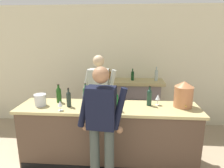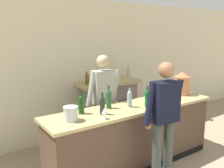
{
  "view_description": "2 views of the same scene",
  "coord_description": "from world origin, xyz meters",
  "views": [
    {
      "loc": [
        0.24,
        -0.4,
        2.12
      ],
      "look_at": [
        -0.02,
        3.13,
        1.23
      ],
      "focal_mm": 32.0,
      "sensor_mm": 36.0,
      "label": 1
    },
    {
      "loc": [
        -2.45,
        -0.25,
        2.11
      ],
      "look_at": [
        -0.2,
        2.98,
        1.3
      ],
      "focal_mm": 40.0,
      "sensor_mm": 36.0,
      "label": 2
    }
  ],
  "objects": [
    {
      "name": "fireplace_stone",
      "position": [
        0.38,
        3.94,
        0.57
      ],
      "size": [
        1.36,
        0.52,
        1.43
      ],
      "color": "gray",
      "rests_on": "ground_plane"
    },
    {
      "name": "wine_bottle_cabernet_heavy",
      "position": [
        0.09,
        2.45,
        1.14
      ],
      "size": [
        0.08,
        0.08,
        0.32
      ],
      "color": "#0E5823",
      "rests_on": "bar_counter"
    },
    {
      "name": "bar_counter",
      "position": [
        -0.04,
        2.6,
        0.5
      ],
      "size": [
        2.91,
        0.68,
        0.99
      ],
      "color": "#4C392B",
      "rests_on": "ground_plane"
    },
    {
      "name": "wall_back_panel",
      "position": [
        0.0,
        4.2,
        1.38
      ],
      "size": [
        12.0,
        0.07,
        2.75
      ],
      "color": "beige",
      "rests_on": "ground_plane"
    },
    {
      "name": "wine_bottle_port_short",
      "position": [
        -0.14,
        2.61,
        1.13
      ],
      "size": [
        0.07,
        0.07,
        0.32
      ],
      "color": "#9CB4C1",
      "rests_on": "bar_counter"
    },
    {
      "name": "wine_bottle_riesling_slim",
      "position": [
        -0.44,
        2.73,
        1.15
      ],
      "size": [
        0.08,
        0.08,
        0.34
      ],
      "color": "#22562E",
      "rests_on": "bar_counter"
    },
    {
      "name": "person_bartender",
      "position": [
        -0.27,
        3.14,
        0.97
      ],
      "size": [
        0.66,
        0.31,
        1.76
      ],
      "color": "#383A4A",
      "rests_on": "ground_plane"
    },
    {
      "name": "wine_glass_by_dispenser",
      "position": [
        -0.75,
        2.37,
        1.1
      ],
      "size": [
        0.08,
        0.08,
        0.16
      ],
      "color": "silver",
      "rests_on": "bar_counter"
    },
    {
      "name": "potted_plant_corner",
      "position": [
        2.66,
        3.39,
        0.27
      ],
      "size": [
        0.41,
        0.44,
        0.68
      ],
      "color": "#43434C",
      "rests_on": "ground_plane"
    },
    {
      "name": "wine_glass_front_left",
      "position": [
        0.75,
        2.72,
        1.13
      ],
      "size": [
        0.08,
        0.08,
        0.18
      ],
      "color": "silver",
      "rests_on": "bar_counter"
    },
    {
      "name": "copper_dispenser",
      "position": [
        1.14,
        2.68,
        1.2
      ],
      "size": [
        0.3,
        0.33,
        0.42
      ],
      "color": "#AD6B42",
      "rests_on": "bar_counter"
    },
    {
      "name": "person_customer",
      "position": [
        -0.07,
        1.96,
        0.97
      ],
      "size": [
        0.66,
        0.33,
        1.74
      ],
      "color": "#373F3A",
      "rests_on": "ground_plane"
    },
    {
      "name": "ice_bucket_steel",
      "position": [
        -1.14,
        2.56,
        1.09
      ],
      "size": [
        0.19,
        0.19,
        0.19
      ],
      "color": "silver",
      "rests_on": "bar_counter"
    },
    {
      "name": "wine_bottle_rose_blush",
      "position": [
        -0.67,
        2.55,
        1.13
      ],
      "size": [
        0.07,
        0.07,
        0.31
      ],
      "color": "#1F2B26",
      "rests_on": "bar_counter"
    },
    {
      "name": "wine_bottle_merlot_tall",
      "position": [
        0.61,
        2.7,
        1.14
      ],
      "size": [
        0.08,
        0.08,
        0.33
      ],
      "color": "#1A3629",
      "rests_on": "bar_counter"
    },
    {
      "name": "wine_bottle_chardonnay_pale",
      "position": [
        -0.89,
        2.74,
        1.14
      ],
      "size": [
        0.08,
        0.08,
        0.32
      ],
      "color": "#184414",
      "rests_on": "bar_counter"
    }
  ]
}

